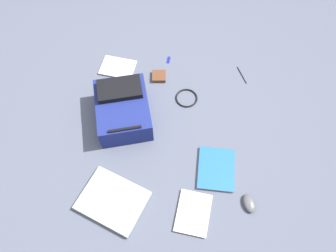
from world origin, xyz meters
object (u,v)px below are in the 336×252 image
(laptop, at_px, (113,200))
(book_manual, at_px, (118,68))
(book_blue, at_px, (193,213))
(backpack, at_px, (123,109))
(book_red, at_px, (216,169))
(cable_coil, at_px, (187,98))
(earbud_pouch, at_px, (159,76))
(computer_mouse, at_px, (249,203))
(pen_black, at_px, (242,75))
(usb_stick, at_px, (169,60))

(laptop, distance_m, book_manual, 0.93)
(laptop, xyz_separation_m, book_blue, (-0.43, 0.10, -0.01))
(backpack, height_order, book_blue, backpack)
(backpack, height_order, book_red, backpack)
(cable_coil, distance_m, earbud_pouch, 0.25)
(book_blue, bearing_deg, book_red, -123.54)
(earbud_pouch, bearing_deg, backpack, 50.67)
(book_blue, distance_m, computer_mouse, 0.31)
(backpack, height_order, laptop, backpack)
(earbud_pouch, bearing_deg, computer_mouse, 115.98)
(cable_coil, bearing_deg, book_red, 103.49)
(backpack, xyz_separation_m, book_blue, (-0.36, 0.64, -0.08))
(cable_coil, distance_m, pen_black, 0.43)
(book_manual, height_order, earbud_pouch, earbud_pouch)
(laptop, relative_size, pen_black, 2.97)
(computer_mouse, distance_m, earbud_pouch, 1.00)
(book_red, distance_m, pen_black, 0.72)
(computer_mouse, bearing_deg, book_red, -62.16)
(book_blue, relative_size, cable_coil, 1.90)
(laptop, distance_m, book_red, 0.61)
(computer_mouse, distance_m, usb_stick, 1.11)
(book_red, bearing_deg, book_blue, 56.46)
(earbud_pouch, bearing_deg, usb_stick, -117.79)
(book_blue, bearing_deg, earbud_pouch, -82.08)
(book_manual, xyz_separation_m, pen_black, (-0.84, 0.12, -0.00))
(laptop, height_order, computer_mouse, computer_mouse)
(book_manual, height_order, cable_coil, book_manual)
(backpack, distance_m, pen_black, 0.84)
(book_manual, xyz_separation_m, computer_mouse, (-0.71, 1.00, 0.01))
(book_manual, distance_m, book_blue, 1.10)
(book_blue, height_order, cable_coil, book_blue)
(computer_mouse, bearing_deg, laptop, -12.51)
(book_manual, relative_size, usb_stick, 4.66)
(book_red, xyz_separation_m, usb_stick, (0.21, -0.83, -0.01))
(backpack, xyz_separation_m, book_manual, (0.04, -0.39, -0.08))
(computer_mouse, relative_size, usb_stick, 1.86)
(pen_black, relative_size, earbud_pouch, 1.64)
(book_red, height_order, book_blue, book_red)
(book_manual, xyz_separation_m, cable_coil, (-0.44, 0.28, -0.00))
(backpack, distance_m, book_blue, 0.74)
(earbud_pouch, bearing_deg, book_red, 112.88)
(computer_mouse, bearing_deg, cable_coil, -76.45)
(book_manual, relative_size, pen_black, 1.82)
(pen_black, relative_size, usb_stick, 2.57)
(cable_coil, bearing_deg, earbud_pouch, -47.25)
(book_red, bearing_deg, computer_mouse, 124.90)
(book_blue, xyz_separation_m, cable_coil, (-0.04, -0.75, -0.00))
(book_red, relative_size, computer_mouse, 2.76)
(backpack, relative_size, pen_black, 2.88)
(book_manual, height_order, usb_stick, book_manual)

